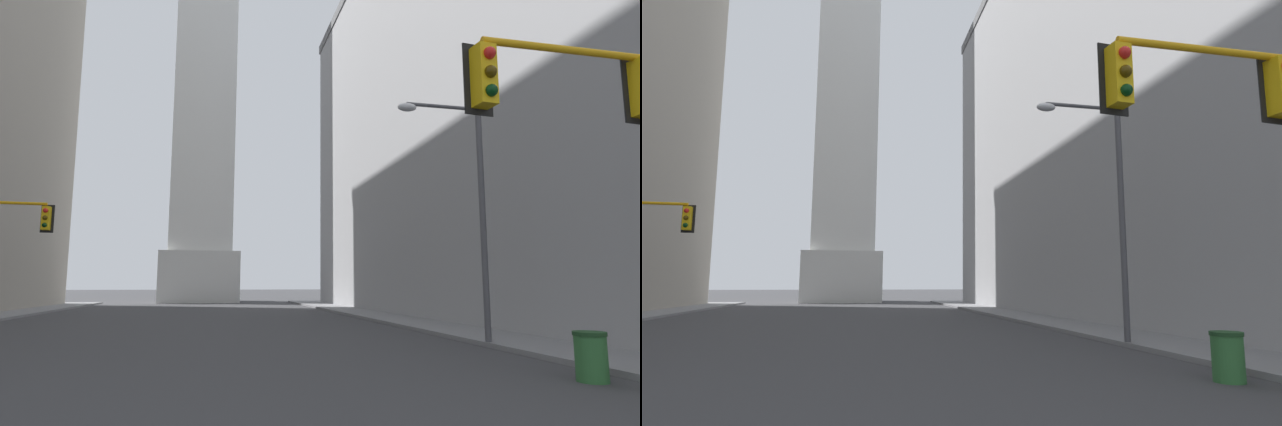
% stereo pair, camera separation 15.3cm
% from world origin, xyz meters
% --- Properties ---
extents(sidewalk_right, '(5.00, 68.94, 0.15)m').
position_xyz_m(sidewalk_right, '(12.18, 20.68, 0.07)').
color(sidewalk_right, slate).
rests_on(sidewalk_right, ground_plane).
extents(building_right, '(20.51, 47.87, 28.62)m').
position_xyz_m(building_right, '(22.65, 27.34, 14.32)').
color(building_right, '#9E9EA0').
rests_on(building_right, ground_plane).
extents(obelisk, '(8.47, 8.47, 69.69)m').
position_xyz_m(obelisk, '(0.00, 57.45, 33.48)').
color(obelisk, silver).
rests_on(obelisk, ground_plane).
extents(traffic_light_near_right, '(4.14, 0.52, 6.35)m').
position_xyz_m(traffic_light_near_right, '(8.17, 6.77, 4.80)').
color(traffic_light_near_right, orange).
rests_on(traffic_light_near_right, ground_plane).
extents(street_lamp, '(2.95, 0.36, 7.92)m').
position_xyz_m(street_lamp, '(9.34, 13.84, 4.89)').
color(street_lamp, '#4C4C51').
rests_on(street_lamp, ground_plane).
extents(trash_bin, '(0.65, 0.65, 0.99)m').
position_xyz_m(trash_bin, '(8.76, 8.20, 0.50)').
color(trash_bin, '#2D6633').
rests_on(trash_bin, ground_plane).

